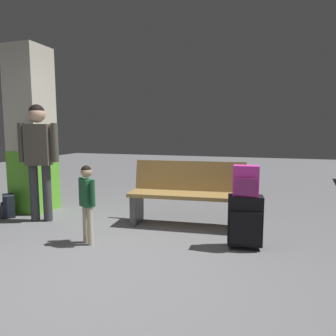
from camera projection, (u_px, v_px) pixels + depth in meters
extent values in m
cube|color=slate|center=(196.00, 194.00, 6.69)|extent=(18.00, 18.00, 0.10)
cube|color=#66C633|center=(34.00, 180.00, 5.14)|extent=(0.57, 0.57, 1.00)
cube|color=beige|center=(30.00, 99.00, 4.98)|extent=(0.56, 0.56, 1.64)
cube|color=#9E7A42|center=(186.00, 195.00, 4.28)|extent=(1.63, 0.58, 0.05)
cube|color=#9E7A42|center=(189.00, 176.00, 4.50)|extent=(1.60, 0.25, 0.42)
cube|color=#4C4C51|center=(137.00, 209.00, 4.47)|extent=(0.11, 0.41, 0.41)
cube|color=#4C4C51|center=(240.00, 215.00, 4.16)|extent=(0.11, 0.41, 0.41)
cube|color=black|center=(245.00, 220.00, 3.50)|extent=(0.40, 0.25, 0.56)
cube|color=black|center=(245.00, 228.00, 3.40)|extent=(0.34, 0.07, 0.36)
cube|color=#A5A5AA|center=(245.00, 195.00, 3.54)|extent=(0.14, 0.04, 0.02)
cylinder|color=black|center=(230.00, 242.00, 3.65)|extent=(0.02, 0.05, 0.04)
cylinder|color=black|center=(258.00, 244.00, 3.59)|extent=(0.02, 0.05, 0.04)
cube|color=#D833A5|center=(246.00, 181.00, 3.44)|extent=(0.28, 0.17, 0.34)
cube|color=#8E2B70|center=(246.00, 187.00, 3.36)|extent=(0.23, 0.03, 0.19)
cylinder|color=black|center=(247.00, 167.00, 3.42)|extent=(0.06, 0.03, 0.02)
cylinder|color=beige|center=(90.00, 226.00, 3.61)|extent=(0.07, 0.07, 0.45)
cylinder|color=beige|center=(86.00, 224.00, 3.68)|extent=(0.07, 0.07, 0.45)
cube|color=#1E5933|center=(87.00, 193.00, 3.60)|extent=(0.21, 0.18, 0.32)
cylinder|color=#1E5933|center=(93.00, 193.00, 3.50)|extent=(0.05, 0.05, 0.30)
cylinder|color=#1E5933|center=(81.00, 190.00, 3.69)|extent=(0.05, 0.05, 0.30)
sphere|color=tan|center=(86.00, 172.00, 3.57)|extent=(0.13, 0.13, 0.13)
sphere|color=black|center=(86.00, 170.00, 3.56)|extent=(0.12, 0.12, 0.12)
cylinder|color=#E5D84C|center=(91.00, 190.00, 3.71)|extent=(0.06, 0.06, 0.10)
cylinder|color=red|center=(91.00, 183.00, 3.70)|extent=(0.01, 0.01, 0.06)
cylinder|color=#38383D|center=(47.00, 193.00, 4.54)|extent=(0.12, 0.12, 0.83)
cylinder|color=#38383D|center=(34.00, 193.00, 4.55)|extent=(0.12, 0.12, 0.83)
cube|color=#4C473D|center=(38.00, 145.00, 4.46)|extent=(0.38, 0.28, 0.59)
cylinder|color=#4C473D|center=(55.00, 143.00, 4.45)|extent=(0.10, 0.10, 0.56)
cylinder|color=#4C473D|center=(22.00, 143.00, 4.46)|extent=(0.10, 0.10, 0.56)
sphere|color=tan|center=(37.00, 114.00, 4.41)|extent=(0.23, 0.23, 0.23)
sphere|color=black|center=(37.00, 112.00, 4.40)|extent=(0.22, 0.22, 0.22)
cube|color=#1E232D|center=(9.00, 206.00, 4.79)|extent=(0.31, 0.31, 0.34)
cube|color=#333842|center=(2.00, 210.00, 4.75)|extent=(0.19, 0.18, 0.19)
cylinder|color=black|center=(8.00, 196.00, 4.77)|extent=(0.06, 0.06, 0.02)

